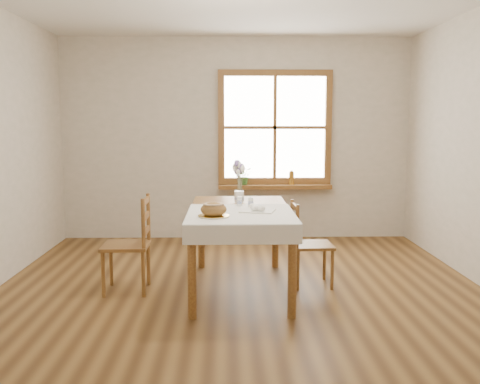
% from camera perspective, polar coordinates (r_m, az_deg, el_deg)
% --- Properties ---
extents(ground, '(5.00, 5.00, 0.00)m').
position_cam_1_polar(ground, '(4.72, 0.09, -11.39)').
color(ground, brown).
rests_on(ground, ground).
extents(room_walls, '(4.60, 5.10, 2.65)m').
position_cam_1_polar(room_walls, '(4.46, 0.09, 9.80)').
color(room_walls, silver).
rests_on(room_walls, ground).
extents(window, '(1.46, 0.08, 1.46)m').
position_cam_1_polar(window, '(6.96, 3.73, 6.88)').
color(window, olive).
rests_on(window, ground).
extents(window_sill, '(1.46, 0.20, 0.05)m').
position_cam_1_polar(window_sill, '(6.94, 3.73, 0.59)').
color(window_sill, olive).
rests_on(window_sill, ground).
extents(dining_table, '(0.90, 1.60, 0.75)m').
position_cam_1_polar(dining_table, '(4.84, 0.00, -2.76)').
color(dining_table, olive).
rests_on(dining_table, ground).
extents(table_linen, '(0.91, 0.99, 0.01)m').
position_cam_1_polar(table_linen, '(4.53, 0.09, -2.33)').
color(table_linen, white).
rests_on(table_linen, dining_table).
extents(chair_left, '(0.43, 0.41, 0.87)m').
position_cam_1_polar(chair_left, '(4.94, -12.07, -5.44)').
color(chair_left, olive).
rests_on(chair_left, ground).
extents(chair_right, '(0.40, 0.39, 0.79)m').
position_cam_1_polar(chair_right, '(5.06, 7.68, -5.49)').
color(chair_right, olive).
rests_on(chair_right, ground).
extents(bread_plate, '(0.31, 0.31, 0.01)m').
position_cam_1_polar(bread_plate, '(4.35, -2.83, -2.58)').
color(bread_plate, white).
rests_on(bread_plate, table_linen).
extents(bread_loaf, '(0.21, 0.21, 0.12)m').
position_cam_1_polar(bread_loaf, '(4.34, -2.83, -1.73)').
color(bread_loaf, olive).
rests_on(bread_loaf, bread_plate).
extents(egg_napkin, '(0.33, 0.30, 0.01)m').
position_cam_1_polar(egg_napkin, '(4.61, 1.88, -2.01)').
color(egg_napkin, white).
rests_on(egg_napkin, table_linen).
extents(eggs, '(0.26, 0.24, 0.05)m').
position_cam_1_polar(eggs, '(4.60, 1.88, -1.64)').
color(eggs, white).
rests_on(eggs, egg_napkin).
extents(salt_shaker, '(0.06, 0.06, 0.09)m').
position_cam_1_polar(salt_shaker, '(4.89, -0.06, -0.96)').
color(salt_shaker, white).
rests_on(salt_shaker, table_linen).
extents(pepper_shaker, '(0.06, 0.06, 0.09)m').
position_cam_1_polar(pepper_shaker, '(4.84, 1.15, -1.06)').
color(pepper_shaker, white).
rests_on(pepper_shaker, table_linen).
extents(flower_vase, '(0.10, 0.10, 0.10)m').
position_cam_1_polar(flower_vase, '(5.18, -0.09, -0.56)').
color(flower_vase, white).
rests_on(flower_vase, dining_table).
extents(lavender_bouquet, '(0.16, 0.16, 0.31)m').
position_cam_1_polar(lavender_bouquet, '(5.15, -0.09, 1.70)').
color(lavender_bouquet, '#795DA5').
rests_on(lavender_bouquet, flower_vase).
extents(potted_plant, '(0.22, 0.24, 0.17)m').
position_cam_1_polar(potted_plant, '(6.90, 0.43, 1.50)').
color(potted_plant, '#386A2A').
rests_on(potted_plant, window_sill).
extents(amber_bottle, '(0.07, 0.07, 0.19)m').
position_cam_1_polar(amber_bottle, '(6.95, 5.52, 1.56)').
color(amber_bottle, '#9C651C').
rests_on(amber_bottle, window_sill).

